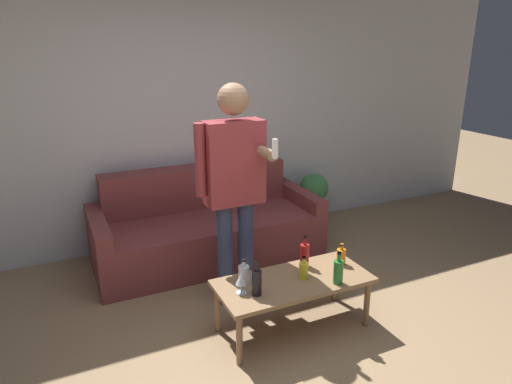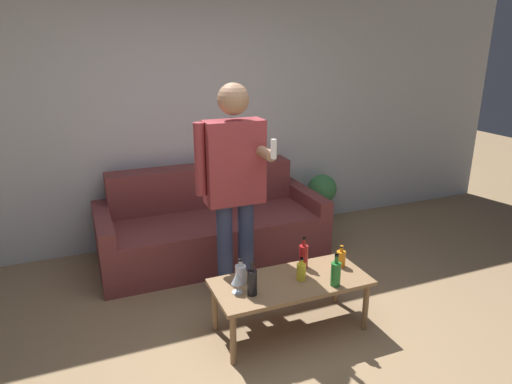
{
  "view_description": "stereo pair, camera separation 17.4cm",
  "coord_description": "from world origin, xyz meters",
  "px_view_note": "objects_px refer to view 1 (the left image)",
  "views": [
    {
      "loc": [
        -1.24,
        -2.18,
        2.05
      ],
      "look_at": [
        0.17,
        0.82,
        0.95
      ],
      "focal_mm": 32.0,
      "sensor_mm": 36.0,
      "label": 1
    },
    {
      "loc": [
        -1.08,
        -2.24,
        2.05
      ],
      "look_at": [
        0.17,
        0.82,
        0.95
      ],
      "focal_mm": 32.0,
      "sensor_mm": 36.0,
      "label": 2
    }
  ],
  "objects_px": {
    "couch": "(206,227)",
    "bottle_orange": "(338,271)",
    "coffee_table": "(293,285)",
    "person_standing_front": "(234,180)"
  },
  "relations": [
    {
      "from": "couch",
      "to": "bottle_orange",
      "type": "xyz_separation_m",
      "value": [
        0.43,
        -1.63,
        0.2
      ]
    },
    {
      "from": "coffee_table",
      "to": "bottle_orange",
      "type": "relative_size",
      "value": 4.73
    },
    {
      "from": "coffee_table",
      "to": "bottle_orange",
      "type": "height_order",
      "value": "bottle_orange"
    },
    {
      "from": "person_standing_front",
      "to": "coffee_table",
      "type": "bearing_deg",
      "value": -67.05
    },
    {
      "from": "bottle_orange",
      "to": "person_standing_front",
      "type": "bearing_deg",
      "value": 124.1
    },
    {
      "from": "coffee_table",
      "to": "couch",
      "type": "bearing_deg",
      "value": 96.7
    },
    {
      "from": "couch",
      "to": "person_standing_front",
      "type": "relative_size",
      "value": 1.22
    },
    {
      "from": "couch",
      "to": "coffee_table",
      "type": "bearing_deg",
      "value": -83.3
    },
    {
      "from": "bottle_orange",
      "to": "person_standing_front",
      "type": "relative_size",
      "value": 0.14
    },
    {
      "from": "bottle_orange",
      "to": "person_standing_front",
      "type": "distance_m",
      "value": 1.03
    }
  ]
}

